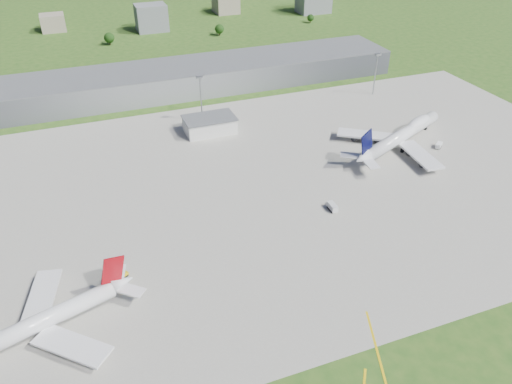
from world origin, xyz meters
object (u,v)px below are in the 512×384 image
object	(u,v)px
airliner_blue_quad	(402,135)
van_white_near	(332,207)
airliner_red_twin	(38,324)
tug_yellow	(123,275)
van_white_far	(439,146)

from	to	relation	value
airliner_blue_quad	van_white_near	xyz separation A→B (m)	(-59.98, -38.82, -4.10)
airliner_red_twin	van_white_near	world-z (taller)	airliner_red_twin
airliner_blue_quad	tug_yellow	world-z (taller)	airliner_blue_quad
airliner_blue_quad	tug_yellow	xyz separation A→B (m)	(-146.29, -49.18, -4.68)
van_white_far	airliner_blue_quad	bearing A→B (deg)	112.57
airliner_red_twin	tug_yellow	distance (m)	31.87
airliner_red_twin	van_white_near	xyz separation A→B (m)	(113.18, 27.08, -3.22)
airliner_red_twin	airliner_blue_quad	size ratio (longest dim) A/B	0.87
van_white_near	airliner_blue_quad	bearing A→B (deg)	-56.47
airliner_blue_quad	van_white_near	bearing A→B (deg)	-171.73
airliner_blue_quad	van_white_far	size ratio (longest dim) A/B	13.32
airliner_blue_quad	van_white_near	size ratio (longest dim) A/B	12.45
tug_yellow	van_white_near	xyz separation A→B (m)	(86.31, 10.37, 0.58)
airliner_red_twin	tug_yellow	world-z (taller)	airliner_red_twin
airliner_red_twin	van_white_far	xyz separation A→B (m)	(189.31, 56.60, -3.37)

